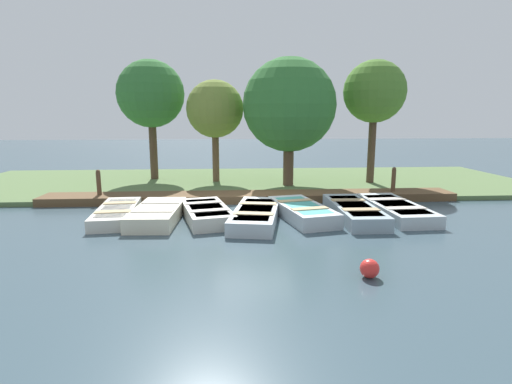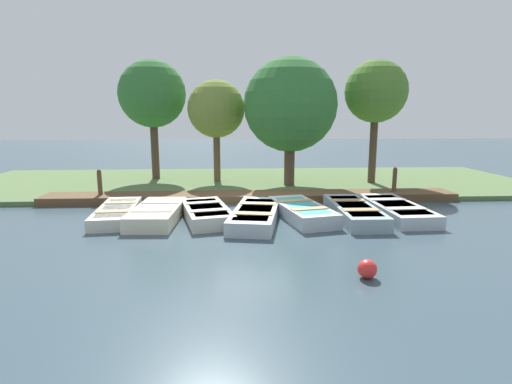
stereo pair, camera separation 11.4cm
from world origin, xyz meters
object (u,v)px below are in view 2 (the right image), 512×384
object	(u,v)px
mooring_post_near	(100,186)
park_tree_far_left	(152,95)
rowboat_0	(117,212)
park_tree_right	(376,92)
rowboat_4	(302,211)
rowboat_2	(206,213)
buoy	(367,269)
rowboat_3	(256,215)
mooring_post_far	(394,183)
rowboat_5	(354,211)
rowboat_6	(396,209)
rowboat_1	(157,213)
park_tree_center	(290,105)
park_tree_left	(216,110)

from	to	relation	value
mooring_post_near	park_tree_far_left	xyz separation A→B (m)	(-4.22, 1.11, 3.26)
rowboat_0	park_tree_right	distance (m)	11.03
rowboat_0	rowboat_4	bearing A→B (deg)	81.43
rowboat_0	rowboat_2	distance (m)	2.60
rowboat_4	buoy	size ratio (longest dim) A/B	8.66
rowboat_2	buoy	bearing A→B (deg)	23.01
buoy	mooring_post_near	bearing A→B (deg)	-135.04
rowboat_4	buoy	xyz separation A→B (m)	(4.37, 0.45, -0.04)
rowboat_3	mooring_post_near	xyz separation A→B (m)	(-2.87, -5.17, 0.38)
mooring_post_far	park_tree_far_left	bearing A→B (deg)	-114.63
rowboat_5	mooring_post_near	distance (m)	8.47
park_tree_right	buoy	bearing A→B (deg)	-19.60
rowboat_4	rowboat_6	distance (m)	2.85
mooring_post_near	rowboat_1	bearing A→B (deg)	42.47
rowboat_6	buoy	bearing A→B (deg)	-29.93
rowboat_1	rowboat_3	xyz separation A→B (m)	(0.25, 2.77, -0.02)
rowboat_1	rowboat_4	xyz separation A→B (m)	(-0.01, 4.12, -0.00)
rowboat_1	park_tree_center	size ratio (longest dim) A/B	0.55
rowboat_3	mooring_post_far	distance (m)	5.89
rowboat_4	park_tree_center	size ratio (longest dim) A/B	0.59
rowboat_3	park_tree_far_left	distance (m)	8.94
rowboat_6	rowboat_1	bearing A→B (deg)	-90.67
rowboat_0	rowboat_5	xyz separation A→B (m)	(0.36, 6.84, 0.03)
park_tree_left	buoy	bearing A→B (deg)	16.72
mooring_post_far	rowboat_4	bearing A→B (deg)	-55.35
rowboat_2	rowboat_6	bearing A→B (deg)	78.46
rowboat_1	park_tree_left	size ratio (longest dim) A/B	0.65
buoy	park_tree_far_left	distance (m)	13.16
rowboat_2	park_tree_center	distance (m)	6.44
rowboat_2	rowboat_4	xyz separation A→B (m)	(0.02, 2.75, 0.01)
rowboat_1	park_tree_right	bearing A→B (deg)	125.93
rowboat_2	park_tree_left	bearing A→B (deg)	165.98
mooring_post_far	park_tree_center	world-z (taller)	park_tree_center
rowboat_3	rowboat_5	size ratio (longest dim) A/B	1.03
rowboat_0	rowboat_5	size ratio (longest dim) A/B	0.92
rowboat_0	mooring_post_near	world-z (taller)	mooring_post_near
rowboat_4	mooring_post_near	size ratio (longest dim) A/B	2.69
rowboat_3	rowboat_2	bearing A→B (deg)	-91.14
rowboat_4	rowboat_0	bearing A→B (deg)	-105.63
rowboat_2	mooring_post_far	distance (m)	7.03
rowboat_4	park_tree_center	world-z (taller)	park_tree_center
rowboat_3	mooring_post_far	world-z (taller)	mooring_post_far
park_tree_left	rowboat_0	bearing A→B (deg)	-25.55
rowboat_3	mooring_post_near	distance (m)	5.93
rowboat_5	rowboat_4	bearing A→B (deg)	-90.98
rowboat_1	park_tree_far_left	distance (m)	7.84
rowboat_1	park_tree_right	world-z (taller)	park_tree_right
park_tree_left	mooring_post_far	bearing A→B (deg)	62.65
mooring_post_far	rowboat_3	bearing A→B (deg)	-60.74
park_tree_right	rowboat_0	bearing A→B (deg)	-62.06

